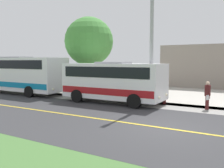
# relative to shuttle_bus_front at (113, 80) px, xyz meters

# --- Properties ---
(ground_plane) EXTENTS (120.00, 120.00, 0.00)m
(ground_plane) POSITION_rel_shuttle_bus_front_xyz_m (4.57, 5.01, -1.55)
(ground_plane) COLOR #477238
(road_surface) EXTENTS (8.00, 100.00, 0.01)m
(road_surface) POSITION_rel_shuttle_bus_front_xyz_m (4.57, 5.01, -1.55)
(road_surface) COLOR #333335
(road_surface) RESTS_ON ground
(sidewalk) EXTENTS (2.40, 100.00, 0.01)m
(sidewalk) POSITION_rel_shuttle_bus_front_xyz_m (-0.63, 5.01, -1.55)
(sidewalk) COLOR gray
(sidewalk) RESTS_ON ground
(road_centre_line) EXTENTS (0.16, 100.00, 0.00)m
(road_centre_line) POSITION_rel_shuttle_bus_front_xyz_m (4.57, 5.01, -1.54)
(road_centre_line) COLOR gold
(road_centre_line) RESTS_ON ground
(shuttle_bus_front) EXTENTS (2.80, 7.16, 2.82)m
(shuttle_bus_front) POSITION_rel_shuttle_bus_front_xyz_m (0.00, 0.00, 0.00)
(shuttle_bus_front) COLOR white
(shuttle_bus_front) RESTS_ON ground
(transit_bus_rear) EXTENTS (2.77, 10.67, 3.26)m
(transit_bus_rear) POSITION_rel_shuttle_bus_front_xyz_m (0.02, -10.23, 0.23)
(transit_bus_rear) COLOR white
(transit_bus_rear) RESTS_ON ground
(pedestrian_with_bags) EXTENTS (0.72, 0.34, 1.67)m
(pedestrian_with_bags) POSITION_rel_shuttle_bus_front_xyz_m (-0.69, 6.05, -0.66)
(pedestrian_with_bags) COLOR #4C1919
(pedestrian_with_bags) RESTS_ON ground
(pedestrian_waiting) EXTENTS (0.72, 0.34, 1.62)m
(pedestrian_waiting) POSITION_rel_shuttle_bus_front_xyz_m (-1.16, 3.27, -0.69)
(pedestrian_waiting) COLOR #4C1919
(pedestrian_waiting) RESTS_ON ground
(street_light_pole) EXTENTS (1.97, 0.24, 7.63)m
(street_light_pole) POSITION_rel_shuttle_bus_front_xyz_m (-0.30, 2.59, 2.67)
(street_light_pole) COLOR #9E9EA3
(street_light_pole) RESTS_ON ground
(tree_curbside) EXTENTS (4.17, 4.17, 6.64)m
(tree_curbside) POSITION_rel_shuttle_bus_front_xyz_m (-2.83, -4.04, 2.99)
(tree_curbside) COLOR #4C3826
(tree_curbside) RESTS_ON ground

